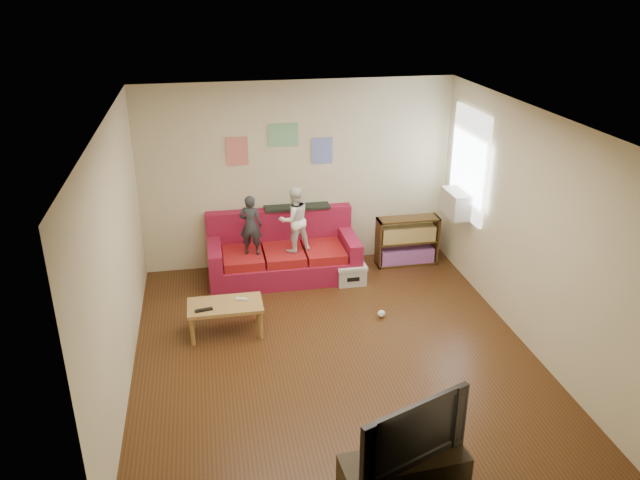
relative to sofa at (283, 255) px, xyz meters
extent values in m
cube|color=#482912|center=(0.30, -2.07, -0.32)|extent=(4.50, 5.00, 0.01)
cube|color=white|center=(0.30, -2.07, 2.39)|extent=(4.50, 5.00, 0.01)
cube|color=beige|center=(0.30, 0.43, 1.04)|extent=(4.50, 0.01, 2.70)
cube|color=beige|center=(0.30, -4.58, 1.04)|extent=(4.50, 0.01, 2.70)
cube|color=beige|center=(-1.95, -2.07, 1.04)|extent=(0.01, 5.00, 2.70)
cube|color=beige|center=(2.56, -2.07, 1.04)|extent=(0.01, 5.00, 2.70)
cube|color=maroon|center=(0.00, -0.07, -0.15)|extent=(2.11, 0.95, 0.32)
cube|color=maroon|center=(0.00, 0.31, 0.29)|extent=(2.11, 0.19, 0.58)
cube|color=maroon|center=(-0.96, -0.07, 0.14)|extent=(0.19, 0.95, 0.26)
cube|color=maroon|center=(0.96, -0.07, 0.14)|extent=(0.19, 0.95, 0.26)
cube|color=maroon|center=(-0.58, -0.15, 0.07)|extent=(0.55, 0.72, 0.13)
cube|color=maroon|center=(0.00, -0.15, 0.07)|extent=(0.55, 0.72, 0.13)
cube|color=maroon|center=(0.57, -0.15, 0.07)|extent=(0.55, 0.72, 0.13)
cube|color=black|center=(0.26, 0.31, 0.59)|extent=(0.95, 0.23, 0.04)
imported|color=#26292D|center=(-0.45, -0.17, 0.56)|extent=(0.35, 0.28, 0.85)
imported|color=white|center=(0.15, -0.17, 0.60)|extent=(0.54, 0.47, 0.93)
cube|color=#AA7F42|center=(-0.89, -1.47, 0.07)|extent=(0.89, 0.49, 0.04)
cylinder|color=#AA7F42|center=(-1.29, -1.67, -0.13)|extent=(0.05, 0.05, 0.35)
cylinder|color=#AA7F42|center=(-0.49, -1.67, -0.13)|extent=(0.05, 0.05, 0.35)
cylinder|color=#AA7F42|center=(-1.29, -1.27, -0.13)|extent=(0.05, 0.05, 0.35)
cylinder|color=#AA7F42|center=(-0.49, -1.27, -0.13)|extent=(0.05, 0.05, 0.35)
cube|color=black|center=(-1.14, -1.59, 0.10)|extent=(0.21, 0.09, 0.02)
cube|color=silver|center=(-0.69, -1.42, 0.10)|extent=(0.15, 0.08, 0.03)
cube|color=#3F2911|center=(1.42, 0.02, 0.05)|extent=(0.03, 0.27, 0.73)
cube|color=#3F2911|center=(2.31, 0.02, 0.05)|extent=(0.03, 0.27, 0.73)
cube|color=#3F2911|center=(1.86, 0.02, -0.30)|extent=(0.91, 0.27, 0.03)
cube|color=#3F2911|center=(1.86, 0.02, 0.41)|extent=(0.91, 0.27, 0.03)
cube|color=#3F2911|center=(1.86, 0.02, 0.05)|extent=(0.86, 0.27, 0.02)
cube|color=#7A3F8C|center=(1.86, 0.02, -0.17)|extent=(0.80, 0.23, 0.22)
cube|color=olive|center=(1.86, 0.02, 0.18)|extent=(0.80, 0.23, 0.22)
cube|color=white|center=(2.52, -0.42, 1.33)|extent=(0.04, 1.08, 1.48)
cube|color=#B7B2A3|center=(2.40, -0.42, 0.77)|extent=(0.28, 0.55, 0.35)
cube|color=#D87266|center=(-0.55, 0.41, 1.44)|extent=(0.30, 0.01, 0.40)
cube|color=#72B27F|center=(0.10, 0.41, 1.64)|extent=(0.42, 0.01, 0.32)
cube|color=#727FCC|center=(0.65, 0.41, 1.39)|extent=(0.30, 0.01, 0.38)
cube|color=beige|center=(0.90, -0.45, -0.19)|extent=(0.39, 0.30, 0.24)
cube|color=beige|center=(0.90, -0.45, -0.05)|extent=(0.41, 0.31, 0.05)
cube|color=black|center=(0.90, -0.61, -0.18)|extent=(0.18, 0.00, 0.06)
cube|color=black|center=(0.42, -4.32, -0.11)|extent=(1.08, 0.43, 0.40)
imported|color=black|center=(0.42, -4.32, 0.39)|extent=(1.02, 0.51, 0.60)
sphere|color=white|center=(1.06, -1.46, -0.26)|extent=(0.10, 0.10, 0.10)
camera|label=1|loc=(-0.99, -8.08, 3.70)|focal=35.00mm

